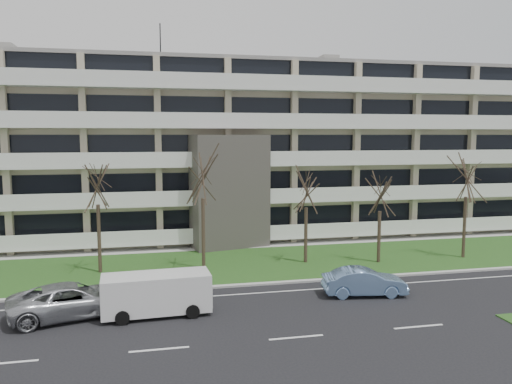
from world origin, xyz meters
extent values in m
plane|color=black|center=(0.00, 0.00, 0.00)|extent=(160.00, 160.00, 0.00)
cube|color=#214D19|center=(0.00, 13.00, 0.03)|extent=(90.00, 10.00, 0.06)
cube|color=#B2B2AD|center=(0.00, 8.00, 0.06)|extent=(90.00, 0.35, 0.12)
cube|color=#B2B2AD|center=(0.00, 18.50, 0.04)|extent=(90.00, 2.00, 0.08)
cube|color=white|center=(0.00, 6.50, 0.01)|extent=(90.00, 0.12, 0.01)
cube|color=beige|center=(0.00, 25.50, 7.50)|extent=(60.00, 12.00, 15.00)
cube|color=gray|center=(0.00, 25.50, 15.15)|extent=(60.50, 12.50, 0.30)
cube|color=#4C4742|center=(0.00, 18.50, 4.50)|extent=(6.39, 3.69, 9.00)
cube|color=black|center=(0.00, 18.30, 2.00)|extent=(4.92, 1.19, 3.50)
cube|color=gray|center=(-18.00, 25.50, 15.90)|extent=(2.00, 2.00, 1.20)
cylinder|color=black|center=(-5.00, 25.50, 17.00)|extent=(0.10, 0.10, 3.50)
cube|color=black|center=(0.00, 19.48, 2.10)|extent=(58.00, 0.10, 1.80)
cube|color=white|center=(0.00, 18.80, 0.60)|extent=(58.00, 1.40, 0.22)
cube|color=white|center=(0.00, 18.15, 1.20)|extent=(58.00, 0.08, 1.00)
cube|color=black|center=(0.00, 19.48, 5.10)|extent=(58.00, 0.10, 1.80)
cube|color=white|center=(0.00, 18.80, 3.60)|extent=(58.00, 1.40, 0.22)
cube|color=white|center=(0.00, 18.15, 4.20)|extent=(58.00, 0.08, 1.00)
cube|color=black|center=(0.00, 19.48, 8.10)|extent=(58.00, 0.10, 1.80)
cube|color=white|center=(0.00, 18.80, 6.60)|extent=(58.00, 1.40, 0.22)
cube|color=white|center=(0.00, 18.15, 7.20)|extent=(58.00, 0.08, 1.00)
cube|color=black|center=(0.00, 19.48, 11.10)|extent=(58.00, 0.10, 1.80)
cube|color=white|center=(0.00, 18.80, 9.60)|extent=(58.00, 1.40, 0.22)
cube|color=white|center=(0.00, 18.15, 10.20)|extent=(58.00, 0.08, 1.00)
cube|color=black|center=(0.00, 19.48, 14.10)|extent=(58.00, 0.10, 1.80)
cube|color=white|center=(0.00, 18.80, 12.60)|extent=(58.00, 1.40, 0.22)
cube|color=white|center=(0.00, 18.15, 13.20)|extent=(58.00, 0.08, 1.00)
imported|color=#B6B8BE|center=(-10.13, 4.87, 0.83)|extent=(6.49, 4.20, 1.66)
imported|color=#80A8DD|center=(5.44, 4.90, 0.76)|extent=(4.83, 2.28, 1.53)
cube|color=white|center=(-6.02, 4.23, 1.13)|extent=(5.40, 2.23, 1.87)
cube|color=black|center=(-6.02, 4.23, 1.67)|extent=(5.00, 2.06, 0.69)
cube|color=white|center=(-3.52, 4.35, 0.98)|extent=(0.44, 1.88, 1.18)
cylinder|color=black|center=(-7.64, 3.16, 0.34)|extent=(0.70, 0.28, 0.69)
cylinder|color=black|center=(-7.74, 5.13, 0.34)|extent=(0.70, 0.28, 0.69)
cylinder|color=black|center=(-4.30, 3.33, 0.34)|extent=(0.70, 0.28, 0.69)
cylinder|color=black|center=(-4.40, 5.29, 0.34)|extent=(0.70, 0.28, 0.69)
cylinder|color=#382B21|center=(-9.52, 12.79, 2.26)|extent=(0.24, 0.24, 4.51)
cylinder|color=#382B21|center=(-2.79, 12.26, 2.40)|extent=(0.24, 0.24, 4.80)
cylinder|color=#382B21|center=(4.41, 12.41, 1.97)|extent=(0.24, 0.24, 3.95)
cylinder|color=#382B21|center=(9.45, 11.36, 1.84)|extent=(0.24, 0.24, 3.69)
cylinder|color=#382B21|center=(16.16, 11.36, 2.26)|extent=(0.24, 0.24, 4.52)
camera|label=1|loc=(-6.23, -20.47, 8.96)|focal=35.00mm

